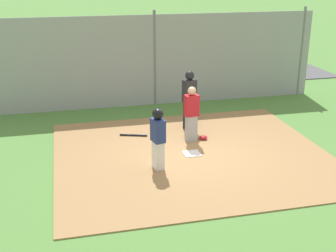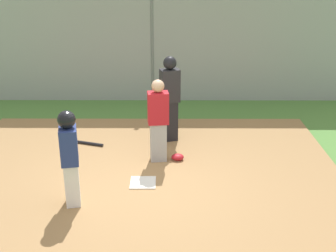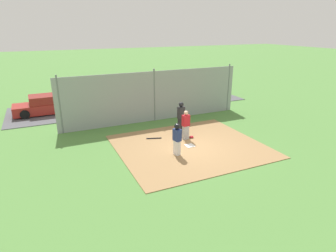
{
  "view_description": "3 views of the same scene",
  "coord_description": "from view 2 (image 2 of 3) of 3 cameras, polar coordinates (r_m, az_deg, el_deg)",
  "views": [
    {
      "loc": [
        3.18,
        10.51,
        4.81
      ],
      "look_at": [
        0.49,
        -0.7,
        0.62
      ],
      "focal_mm": 47.73,
      "sensor_mm": 36.0,
      "label": 1
    },
    {
      "loc": [
        -0.46,
        6.74,
        3.74
      ],
      "look_at": [
        -0.43,
        -1.02,
        0.7
      ],
      "focal_mm": 47.02,
      "sensor_mm": 36.0,
      "label": 2
    },
    {
      "loc": [
        6.61,
        11.7,
        5.8
      ],
      "look_at": [
        0.65,
        -1.26,
        0.8
      ],
      "focal_mm": 30.38,
      "sensor_mm": 36.0,
      "label": 3
    }
  ],
  "objects": [
    {
      "name": "ground_plane",
      "position": [
        7.72,
        -3.26,
        -7.59
      ],
      "size": [
        140.0,
        140.0,
        0.0
      ],
      "primitive_type": "plane",
      "color": "#51843D"
    },
    {
      "name": "dirt_infield",
      "position": [
        7.71,
        -3.26,
        -7.49
      ],
      "size": [
        7.2,
        6.4,
        0.03
      ],
      "primitive_type": "cube",
      "color": "#9E774C",
      "rests_on": "ground_plane"
    },
    {
      "name": "home_plate",
      "position": [
        7.7,
        -3.26,
        -7.33
      ],
      "size": [
        0.44,
        0.44,
        0.02
      ],
      "primitive_type": "cube",
      "rotation": [
        0.0,
        0.0,
        0.01
      ],
      "color": "white",
      "rests_on": "dirt_infield"
    },
    {
      "name": "catcher",
      "position": [
        8.2,
        -1.28,
        0.83
      ],
      "size": [
        0.41,
        0.31,
        1.6
      ],
      "rotation": [
        0.0,
        0.0,
        1.7
      ],
      "color": "#9E9EA3",
      "rests_on": "dirt_infield"
    },
    {
      "name": "umpire",
      "position": [
        9.08,
        0.24,
        3.79
      ],
      "size": [
        0.44,
        0.37,
        1.81
      ],
      "rotation": [
        0.0,
        0.0,
        1.89
      ],
      "color": "black",
      "rests_on": "dirt_infield"
    },
    {
      "name": "runner",
      "position": [
        6.88,
        -12.66,
        -3.46
      ],
      "size": [
        0.33,
        0.42,
        1.56
      ],
      "rotation": [
        0.0,
        0.0,
        3.34
      ],
      "color": "silver",
      "rests_on": "dirt_infield"
    },
    {
      "name": "baseball_bat",
      "position": [
        9.35,
        -10.68,
        -2.15
      ],
      "size": [
        0.79,
        0.31,
        0.06
      ],
      "primitive_type": "cylinder",
      "rotation": [
        0.0,
        1.57,
        2.82
      ],
      "color": "black",
      "rests_on": "dirt_infield"
    },
    {
      "name": "catcher_mask",
      "position": [
        8.49,
        1.26,
        -4.04
      ],
      "size": [
        0.24,
        0.2,
        0.12
      ],
      "primitive_type": "ellipsoid",
      "color": "#B21923",
      "rests_on": "dirt_infield"
    },
    {
      "name": "backstop_fence",
      "position": [
        11.7,
        -2.07,
        10.88
      ],
      "size": [
        12.0,
        0.1,
        3.35
      ],
      "color": "#93999E",
      "rests_on": "ground_plane"
    },
    {
      "name": "parking_lot",
      "position": [
        16.51,
        -1.38,
        8.39
      ],
      "size": [
        18.0,
        5.2,
        0.04
      ],
      "primitive_type": "cube",
      "color": "#515156",
      "rests_on": "ground_plane"
    },
    {
      "name": "parked_car_green",
      "position": [
        17.27,
        18.3,
        9.93
      ],
      "size": [
        4.41,
        2.38,
        1.28
      ],
      "rotation": [
        0.0,
        0.0,
        0.16
      ],
      "color": "#235B38",
      "rests_on": "parking_lot"
    },
    {
      "name": "parked_car_dark",
      "position": [
        16.2,
        11.54,
        9.87
      ],
      "size": [
        4.43,
        2.43,
        1.28
      ],
      "rotation": [
        0.0,
        0.0,
        -0.17
      ],
      "color": "black",
      "rests_on": "parking_lot"
    }
  ]
}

